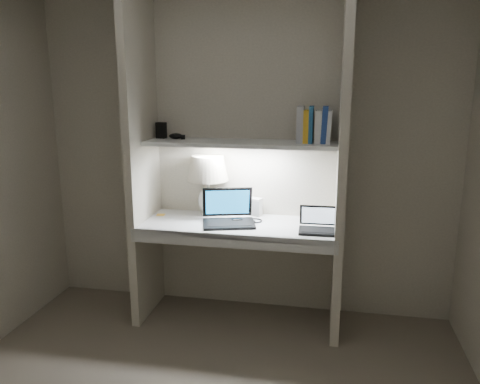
% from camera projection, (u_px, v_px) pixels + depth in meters
% --- Properties ---
extents(back_wall, '(3.20, 0.01, 2.50)m').
position_uv_depth(back_wall, '(245.00, 153.00, 3.61)').
color(back_wall, beige).
rests_on(back_wall, floor).
extents(alcove_panel_left, '(0.06, 0.55, 2.50)m').
position_uv_depth(alcove_panel_left, '(142.00, 156.00, 3.48)').
color(alcove_panel_left, beige).
rests_on(alcove_panel_left, floor).
extents(alcove_panel_right, '(0.06, 0.55, 2.50)m').
position_uv_depth(alcove_panel_right, '(342.00, 162.00, 3.21)').
color(alcove_panel_right, beige).
rests_on(alcove_panel_right, floor).
extents(desk, '(1.40, 0.55, 0.04)m').
position_uv_depth(desk, '(238.00, 226.00, 3.46)').
color(desk, white).
rests_on(desk, alcove_panel_left).
extents(desk_apron, '(1.46, 0.03, 0.10)m').
position_uv_depth(desk_apron, '(231.00, 241.00, 3.22)').
color(desk_apron, silver).
rests_on(desk_apron, desk).
extents(shelf, '(1.40, 0.36, 0.03)m').
position_uv_depth(shelf, '(241.00, 143.00, 3.42)').
color(shelf, silver).
rests_on(shelf, back_wall).
extents(strip_light, '(0.60, 0.04, 0.02)m').
position_uv_depth(strip_light, '(241.00, 146.00, 3.42)').
color(strip_light, white).
rests_on(strip_light, shelf).
extents(table_lamp, '(0.32, 0.32, 0.47)m').
position_uv_depth(table_lamp, '(208.00, 175.00, 3.61)').
color(table_lamp, white).
rests_on(table_lamp, desk).
extents(laptop_main, '(0.45, 0.41, 0.25)m').
position_uv_depth(laptop_main, '(228.00, 215.00, 3.46)').
color(laptop_main, black).
rests_on(laptop_main, desk).
extents(laptop_netbook, '(0.27, 0.24, 0.17)m').
position_uv_depth(laptop_netbook, '(318.00, 225.00, 3.27)').
color(laptop_netbook, black).
rests_on(laptop_netbook, desk).
extents(speaker, '(0.12, 0.10, 0.14)m').
position_uv_depth(speaker, '(255.00, 207.00, 3.64)').
color(speaker, silver).
rests_on(speaker, desk).
extents(mouse, '(0.10, 0.07, 0.03)m').
position_uv_depth(mouse, '(237.00, 220.00, 3.48)').
color(mouse, black).
rests_on(mouse, desk).
extents(cable_coil, '(0.12, 0.12, 0.01)m').
position_uv_depth(cable_coil, '(255.00, 221.00, 3.50)').
color(cable_coil, black).
rests_on(cable_coil, desk).
extents(sticky_note, '(0.07, 0.07, 0.00)m').
position_uv_depth(sticky_note, '(161.00, 215.00, 3.67)').
color(sticky_note, gold).
rests_on(sticky_note, desk).
extents(book_row, '(0.24, 0.17, 0.26)m').
position_uv_depth(book_row, '(314.00, 125.00, 3.32)').
color(book_row, white).
rests_on(book_row, shelf).
extents(shelf_box, '(0.08, 0.06, 0.12)m').
position_uv_depth(shelf_box, '(161.00, 130.00, 3.59)').
color(shelf_box, black).
rests_on(shelf_box, shelf).
extents(shelf_gadget, '(0.12, 0.09, 0.04)m').
position_uv_depth(shelf_gadget, '(176.00, 136.00, 3.54)').
color(shelf_gadget, black).
rests_on(shelf_gadget, shelf).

